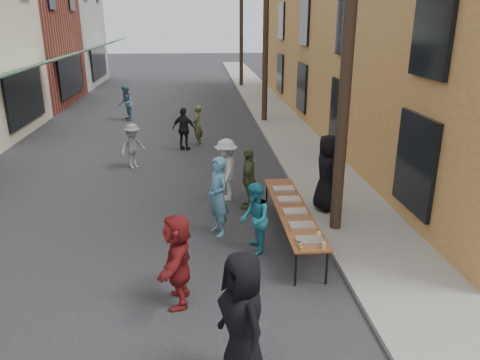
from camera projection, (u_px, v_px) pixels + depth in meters
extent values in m
plane|color=#28282B|center=(130.00, 319.00, 7.71)|extent=(120.00, 120.00, 0.00)
cube|color=gray|center=(279.00, 121.00, 22.21)|extent=(2.20, 60.00, 0.10)
cube|color=gray|center=(35.00, 20.00, 32.66)|extent=(8.00, 8.00, 9.00)
cube|color=#AD763E|center=(426.00, 10.00, 20.14)|extent=(10.00, 28.00, 10.00)
cylinder|color=#2D2116|center=(349.00, 28.00, 9.40)|extent=(0.26, 0.26, 9.00)
cylinder|color=#2D2116|center=(266.00, 22.00, 20.68)|extent=(0.26, 0.26, 9.00)
cylinder|color=#2D2116|center=(241.00, 20.00, 31.97)|extent=(0.26, 0.26, 9.00)
cube|color=brown|center=(292.00, 209.00, 10.23)|extent=(0.70, 4.00, 0.04)
cylinder|color=black|center=(296.00, 269.00, 8.56)|extent=(0.04, 0.04, 0.71)
cylinder|color=black|center=(327.00, 267.00, 8.61)|extent=(0.04, 0.04, 0.71)
cylinder|color=black|center=(267.00, 195.00, 12.09)|extent=(0.04, 0.04, 0.71)
cylinder|color=black|center=(289.00, 194.00, 12.14)|extent=(0.04, 0.04, 0.71)
cube|color=maroon|center=(310.00, 241.00, 8.66)|extent=(0.50, 0.33, 0.08)
cube|color=#B2B2B7|center=(302.00, 226.00, 9.27)|extent=(0.50, 0.33, 0.08)
cube|color=tan|center=(295.00, 212.00, 9.92)|extent=(0.50, 0.33, 0.08)
cube|color=#B2B2B7|center=(289.00, 200.00, 10.58)|extent=(0.50, 0.33, 0.08)
cube|color=tan|center=(284.00, 189.00, 11.24)|extent=(0.50, 0.33, 0.08)
cylinder|color=#A57F26|center=(301.00, 249.00, 8.35)|extent=(0.07, 0.07, 0.08)
cylinder|color=#A57F26|center=(300.00, 246.00, 8.45)|extent=(0.07, 0.07, 0.08)
cylinder|color=#A57F26|center=(299.00, 244.00, 8.54)|extent=(0.07, 0.07, 0.08)
cylinder|color=tan|center=(324.00, 246.00, 8.43)|extent=(0.08, 0.08, 0.12)
imported|color=black|center=(243.00, 321.00, 6.07)|extent=(0.92, 1.11, 1.95)
imported|color=#578BA8|center=(218.00, 196.00, 10.47)|extent=(0.68, 0.79, 1.83)
imported|color=teal|center=(255.00, 219.00, 9.66)|extent=(0.60, 0.76, 1.53)
imported|color=beige|center=(226.00, 170.00, 12.50)|extent=(0.75, 1.15, 1.69)
imported|color=#4D5933|center=(249.00, 179.00, 11.96)|extent=(0.60, 1.00, 1.60)
imported|color=maroon|center=(178.00, 260.00, 7.90)|extent=(0.60, 1.57, 1.66)
imported|color=black|center=(327.00, 173.00, 11.57)|extent=(0.77, 1.04, 1.93)
imported|color=gray|center=(133.00, 146.00, 15.18)|extent=(1.07, 1.07, 1.49)
imported|color=black|center=(184.00, 129.00, 17.25)|extent=(1.01, 0.74, 1.60)
imported|color=#4F5531|center=(198.00, 125.00, 17.98)|extent=(0.49, 0.63, 1.54)
imported|color=#466988|center=(126.00, 103.00, 22.22)|extent=(0.76, 0.91, 1.66)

